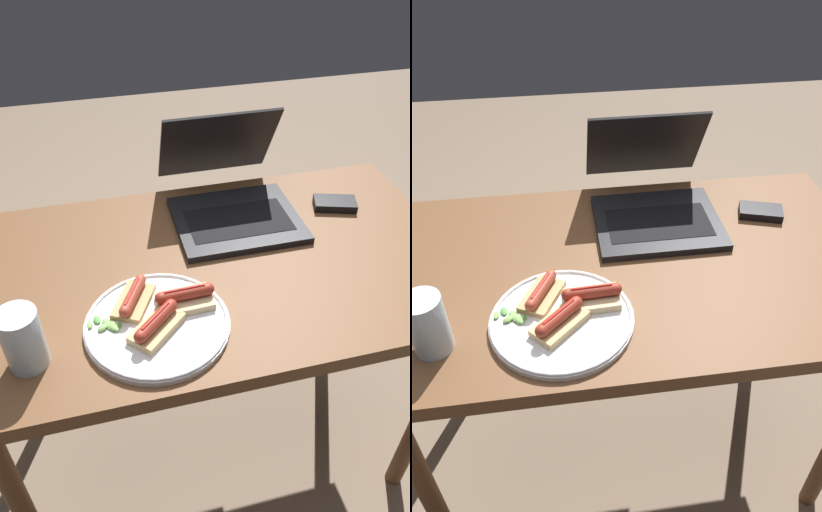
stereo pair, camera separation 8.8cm
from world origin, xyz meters
TOP-DOWN VIEW (x-y plane):
  - ground_plane at (0.00, 0.00)m, footprint 6.00×6.00m
  - desk at (0.00, 0.00)m, footprint 1.16×0.66m
  - laptop at (0.09, 0.19)m, footprint 0.31×0.38m
  - plate at (-0.16, -0.17)m, footprint 0.29×0.29m
  - sausage_toast_left at (-0.17, -0.19)m, footprint 0.12×0.12m
  - sausage_toast_middle at (-0.10, -0.13)m, footprint 0.12×0.07m
  - sausage_toast_right at (-0.20, -0.10)m, footprint 0.10×0.12m
  - salad_pile at (-0.26, -0.15)m, footprint 0.07×0.06m
  - drinking_glass at (-0.40, -0.19)m, footprint 0.07×0.07m
  - external_drive at (0.37, 0.14)m, footprint 0.12×0.09m

SIDE VIEW (x-z plane):
  - ground_plane at x=0.00m, z-range 0.00..0.00m
  - desk at x=0.00m, z-range 0.29..1.05m
  - plate at x=-0.16m, z-range 0.76..0.78m
  - external_drive at x=0.37m, z-range 0.76..0.78m
  - salad_pile at x=-0.26m, z-range 0.77..0.78m
  - sausage_toast_right at x=-0.20m, z-range 0.77..0.81m
  - sausage_toast_middle at x=-0.10m, z-range 0.77..0.81m
  - sausage_toast_left at x=-0.17m, z-range 0.77..0.81m
  - laptop at x=0.09m, z-range 0.69..0.92m
  - drinking_glass at x=-0.40m, z-range 0.76..0.89m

